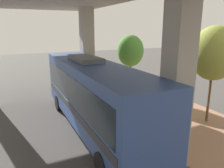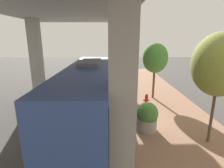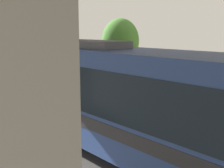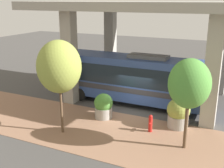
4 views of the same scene
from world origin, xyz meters
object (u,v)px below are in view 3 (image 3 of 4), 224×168
object	(u,v)px
bus	(113,94)
fire_hydrant	(136,103)
planter_middle	(188,114)
planter_front	(99,95)
street_tree_near	(120,41)

from	to	relation	value
bus	fire_hydrant	xyz separation A→B (m)	(-4.06, -2.71, -1.52)
planter_middle	planter_front	bearing A→B (deg)	-82.28
fire_hydrant	street_tree_near	xyz separation A→B (m)	(-1.04, -2.24, 3.02)
bus	fire_hydrant	bearing A→B (deg)	-146.29
planter_middle	street_tree_near	size ratio (longest dim) A/B	0.35
fire_hydrant	street_tree_near	size ratio (longest dim) A/B	0.22
planter_middle	street_tree_near	bearing A→B (deg)	-106.72
bus	fire_hydrant	world-z (taller)	bus
bus	street_tree_near	xyz separation A→B (m)	(-5.11, -4.95, 1.50)
fire_hydrant	planter_front	bearing A→B (deg)	-45.51
planter_front	street_tree_near	xyz separation A→B (m)	(-2.36, -0.89, 2.63)
bus	street_tree_near	distance (m)	7.27
planter_middle	street_tree_near	distance (m)	6.55
bus	planter_front	world-z (taller)	bus
bus	planter_middle	distance (m)	3.69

